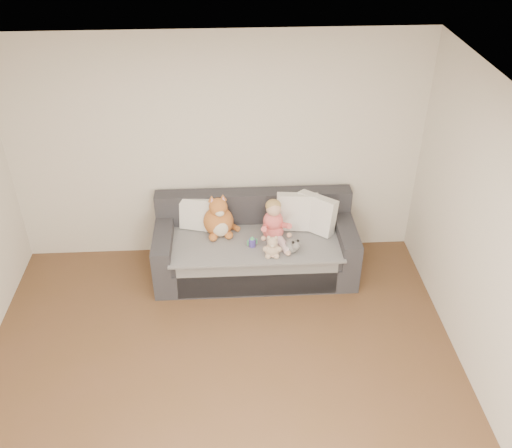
{
  "coord_description": "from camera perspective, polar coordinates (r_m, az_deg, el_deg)",
  "views": [
    {
      "loc": [
        0.11,
        -3.08,
        4.09
      ],
      "look_at": [
        0.39,
        1.87,
        0.75
      ],
      "focal_mm": 40.0,
      "sensor_mm": 36.0,
      "label": 1
    }
  ],
  "objects": [
    {
      "name": "cushion_right_front",
      "position": [
        6.31,
        5.99,
        1.04
      ],
      "size": [
        0.48,
        0.44,
        0.43
      ],
      "rotation": [
        0.0,
        0.0,
        -0.68
      ],
      "color": "silver",
      "rests_on": "sofa"
    },
    {
      "name": "plush_cow",
      "position": [
        6.02,
        3.66,
        -2.16
      ],
      "size": [
        0.15,
        0.22,
        0.18
      ],
      "rotation": [
        0.0,
        0.0,
        0.4
      ],
      "color": "white",
      "rests_on": "sofa"
    },
    {
      "name": "cushion_right_back",
      "position": [
        6.32,
        4.13,
        1.23
      ],
      "size": [
        0.47,
        0.25,
        0.43
      ],
      "rotation": [
        0.0,
        0.0,
        -0.1
      ],
      "color": "silver",
      "rests_on": "sofa"
    },
    {
      "name": "teddy_bear",
      "position": [
        5.93,
        1.64,
        -2.43
      ],
      "size": [
        0.2,
        0.15,
        0.25
      ],
      "rotation": [
        0.0,
        0.0,
        -0.08
      ],
      "color": "tan",
      "rests_on": "sofa"
    },
    {
      "name": "cushion_left",
      "position": [
        6.35,
        -5.82,
        1.04
      ],
      "size": [
        0.43,
        0.28,
        0.38
      ],
      "rotation": [
        0.0,
        0.0,
        -0.27
      ],
      "color": "silver",
      "rests_on": "sofa"
    },
    {
      "name": "toddler",
      "position": [
        6.11,
        1.81,
        -0.03
      ],
      "size": [
        0.34,
        0.49,
        0.48
      ],
      "rotation": [
        0.0,
        0.0,
        0.15
      ],
      "color": "#F26B55",
      "rests_on": "sofa"
    },
    {
      "name": "room_shell",
      "position": [
        4.48,
        -3.92,
        -4.66
      ],
      "size": [
        5.0,
        5.0,
        5.0
      ],
      "color": "brown",
      "rests_on": "ground"
    },
    {
      "name": "sippy_cup",
      "position": [
        6.08,
        -0.38,
        -1.74
      ],
      "size": [
        0.12,
        0.09,
        0.13
      ],
      "rotation": [
        0.0,
        0.0,
        0.26
      ],
      "color": "#4A3DA6",
      "rests_on": "sofa"
    },
    {
      "name": "plush_cat",
      "position": [
        6.23,
        -3.74,
        0.46
      ],
      "size": [
        0.41,
        0.38,
        0.51
      ],
      "rotation": [
        0.0,
        0.0,
        0.18
      ],
      "color": "#B85228",
      "rests_on": "sofa"
    },
    {
      "name": "sofa",
      "position": [
        6.39,
        -0.1,
        -2.33
      ],
      "size": [
        2.2,
        0.94,
        0.85
      ],
      "color": "#27272B",
      "rests_on": "ground"
    }
  ]
}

